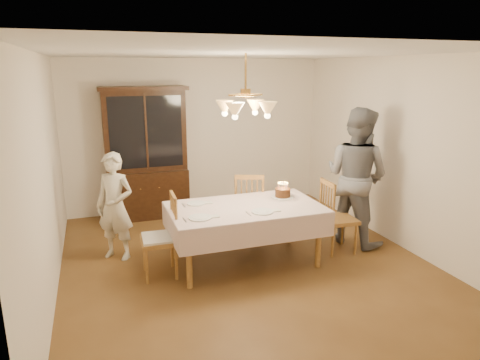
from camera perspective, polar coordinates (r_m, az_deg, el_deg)
name	(u,v)px	position (r m, az deg, el deg)	size (l,w,h in m)	color
ground	(245,262)	(5.63, 0.68, -10.89)	(5.00, 5.00, 0.00)	brown
room_shell	(245,141)	(5.16, 0.73, 5.20)	(5.00, 5.00, 5.00)	white
dining_table	(245,212)	(5.38, 0.70, -4.30)	(1.90, 1.10, 0.76)	brown
china_hutch	(146,156)	(7.22, -12.39, 3.20)	(1.38, 0.54, 2.16)	black
chair_far_side	(249,209)	(6.24, 1.22, -3.91)	(0.56, 0.54, 1.00)	brown
chair_left_end	(160,240)	(5.22, -10.65, -7.84)	(0.44, 0.46, 1.00)	brown
chair_right_end	(338,220)	(5.95, 12.92, -5.22)	(0.45, 0.47, 1.00)	brown
elderly_woman	(115,206)	(5.75, -16.32, -3.41)	(0.51, 0.34, 1.41)	silver
adult_in_grey	(356,176)	(6.21, 15.22, 0.46)	(0.94, 0.73, 1.93)	slate
birthday_cake	(283,193)	(5.73, 5.71, -1.78)	(0.30, 0.30, 0.21)	white
place_setting_near_left	(201,218)	(4.95, -5.23, -5.01)	(0.41, 0.27, 0.02)	white
place_setting_near_right	(263,212)	(5.14, 3.13, -4.23)	(0.41, 0.26, 0.02)	white
place_setting_far_left	(197,203)	(5.47, -5.75, -3.13)	(0.37, 0.23, 0.02)	white
chandelier	(246,108)	(5.11, 0.74, 9.58)	(0.62, 0.62, 0.73)	#BF8C3F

